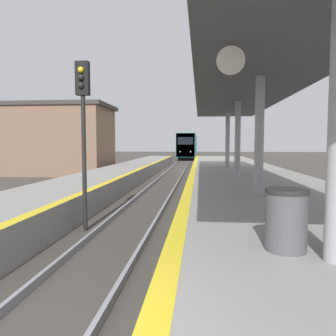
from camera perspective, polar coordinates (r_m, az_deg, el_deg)
name	(u,v)px	position (r m, az deg, el deg)	size (l,w,h in m)	color
train	(188,146)	(57.60, 3.55, 3.93)	(2.68, 23.37, 4.21)	black
signal_near	(83,114)	(9.31, -14.57, 9.11)	(0.36, 0.31, 4.63)	black
station_canopy	(247,92)	(13.11, 13.57, 12.79)	(3.91, 22.57, 3.72)	#99999E
trash_bin	(286,219)	(5.04, 19.90, -8.43)	(0.61, 0.61, 0.90)	#4C4C51
station_building	(42,140)	(28.15, -21.13, 4.65)	(11.19, 5.43, 5.51)	brown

